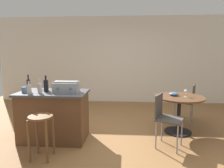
{
  "coord_description": "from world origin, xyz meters",
  "views": [
    {
      "loc": [
        0.18,
        -3.43,
        1.55
      ],
      "look_at": [
        -0.09,
        0.3,
        0.98
      ],
      "focal_mm": 32.04,
      "sensor_mm": 36.0,
      "label": 1
    }
  ],
  "objects_px": {
    "wooden_stool": "(41,127)",
    "dining_table": "(179,105)",
    "bottle_2": "(40,88)",
    "wine_glass": "(186,91)",
    "kitchen_island": "(54,116)",
    "folding_chair_far": "(188,100)",
    "folding_chair_near": "(166,116)",
    "bottle_1": "(46,85)",
    "bottle_4": "(29,85)",
    "cup_0": "(24,90)",
    "toolbox": "(66,87)",
    "cup_1": "(39,87)",
    "bottle_3": "(29,89)",
    "bottle_0": "(46,85)",
    "serving_bowl": "(174,94)"
  },
  "relations": [
    {
      "from": "bottle_1",
      "to": "cup_1",
      "type": "distance_m",
      "value": 0.31
    },
    {
      "from": "folding_chair_near",
      "to": "wine_glass",
      "type": "distance_m",
      "value": 0.81
    },
    {
      "from": "folding_chair_far",
      "to": "bottle_0",
      "type": "bearing_deg",
      "value": -160.83
    },
    {
      "from": "bottle_2",
      "to": "bottle_0",
      "type": "bearing_deg",
      "value": 91.41
    },
    {
      "from": "wooden_stool",
      "to": "cup_0",
      "type": "relative_size",
      "value": 5.58
    },
    {
      "from": "kitchen_island",
      "to": "folding_chair_far",
      "type": "height_order",
      "value": "kitchen_island"
    },
    {
      "from": "bottle_4",
      "to": "cup_0",
      "type": "bearing_deg",
      "value": -97.49
    },
    {
      "from": "bottle_2",
      "to": "kitchen_island",
      "type": "bearing_deg",
      "value": 44.55
    },
    {
      "from": "dining_table",
      "to": "bottle_2",
      "type": "bearing_deg",
      "value": -165.51
    },
    {
      "from": "toolbox",
      "to": "bottle_1",
      "type": "distance_m",
      "value": 0.37
    },
    {
      "from": "bottle_0",
      "to": "serving_bowl",
      "type": "height_order",
      "value": "bottle_0"
    },
    {
      "from": "folding_chair_near",
      "to": "bottle_1",
      "type": "xyz_separation_m",
      "value": [
        -2.07,
        0.13,
        0.47
      ]
    },
    {
      "from": "bottle_2",
      "to": "cup_0",
      "type": "bearing_deg",
      "value": 173.73
    },
    {
      "from": "wooden_stool",
      "to": "bottle_0",
      "type": "relative_size",
      "value": 2.59
    },
    {
      "from": "folding_chair_far",
      "to": "bottle_3",
      "type": "xyz_separation_m",
      "value": [
        -3.0,
        -1.34,
        0.44
      ]
    },
    {
      "from": "folding_chair_near",
      "to": "toolbox",
      "type": "xyz_separation_m",
      "value": [
        -1.7,
        0.1,
        0.45
      ]
    },
    {
      "from": "toolbox",
      "to": "wine_glass",
      "type": "relative_size",
      "value": 2.97
    },
    {
      "from": "bottle_0",
      "to": "bottle_1",
      "type": "relative_size",
      "value": 0.87
    },
    {
      "from": "bottle_4",
      "to": "cup_1",
      "type": "relative_size",
      "value": 2.73
    },
    {
      "from": "bottle_1",
      "to": "bottle_4",
      "type": "relative_size",
      "value": 0.96
    },
    {
      "from": "bottle_0",
      "to": "cup_1",
      "type": "xyz_separation_m",
      "value": [
        -0.17,
        0.09,
        -0.04
      ]
    },
    {
      "from": "folding_chair_near",
      "to": "cup_1",
      "type": "xyz_separation_m",
      "value": [
        -2.29,
        0.35,
        0.41
      ]
    },
    {
      "from": "folding_chair_far",
      "to": "bottle_2",
      "type": "bearing_deg",
      "value": -155.88
    },
    {
      "from": "bottle_4",
      "to": "bottle_2",
      "type": "bearing_deg",
      "value": -30.54
    },
    {
      "from": "dining_table",
      "to": "bottle_2",
      "type": "relative_size",
      "value": 3.97
    },
    {
      "from": "folding_chair_near",
      "to": "toolbox",
      "type": "height_order",
      "value": "toolbox"
    },
    {
      "from": "folding_chair_near",
      "to": "serving_bowl",
      "type": "height_order",
      "value": "folding_chair_near"
    },
    {
      "from": "bottle_2",
      "to": "wine_glass",
      "type": "height_order",
      "value": "bottle_2"
    },
    {
      "from": "bottle_3",
      "to": "serving_bowl",
      "type": "xyz_separation_m",
      "value": [
        2.56,
        0.77,
        -0.2
      ]
    },
    {
      "from": "wooden_stool",
      "to": "wine_glass",
      "type": "distance_m",
      "value": 2.65
    },
    {
      "from": "dining_table",
      "to": "bottle_2",
      "type": "xyz_separation_m",
      "value": [
        -2.49,
        -0.64,
        0.42
      ]
    },
    {
      "from": "serving_bowl",
      "to": "kitchen_island",
      "type": "bearing_deg",
      "value": -166.26
    },
    {
      "from": "cup_0",
      "to": "serving_bowl",
      "type": "height_order",
      "value": "cup_0"
    },
    {
      "from": "cup_1",
      "to": "toolbox",
      "type": "bearing_deg",
      "value": -22.73
    },
    {
      "from": "dining_table",
      "to": "folding_chair_near",
      "type": "relative_size",
      "value": 1.07
    },
    {
      "from": "folding_chair_far",
      "to": "bottle_3",
      "type": "height_order",
      "value": "bottle_3"
    },
    {
      "from": "toolbox",
      "to": "bottle_2",
      "type": "bearing_deg",
      "value": -164.03
    },
    {
      "from": "wooden_stool",
      "to": "wine_glass",
      "type": "relative_size",
      "value": 4.57
    },
    {
      "from": "bottle_2",
      "to": "toolbox",
      "type": "bearing_deg",
      "value": 15.97
    },
    {
      "from": "dining_table",
      "to": "folding_chair_far",
      "type": "xyz_separation_m",
      "value": [
        0.35,
        0.63,
        -0.04
      ]
    },
    {
      "from": "wooden_stool",
      "to": "cup_0",
      "type": "height_order",
      "value": "cup_0"
    },
    {
      "from": "cup_0",
      "to": "bottle_4",
      "type": "bearing_deg",
      "value": 82.51
    },
    {
      "from": "folding_chair_far",
      "to": "cup_1",
      "type": "bearing_deg",
      "value": -163.31
    },
    {
      "from": "wooden_stool",
      "to": "dining_table",
      "type": "height_order",
      "value": "dining_table"
    },
    {
      "from": "bottle_4",
      "to": "bottle_0",
      "type": "bearing_deg",
      "value": 23.83
    },
    {
      "from": "cup_1",
      "to": "bottle_0",
      "type": "bearing_deg",
      "value": -27.45
    },
    {
      "from": "bottle_2",
      "to": "wine_glass",
      "type": "bearing_deg",
      "value": 13.07
    },
    {
      "from": "toolbox",
      "to": "bottle_1",
      "type": "height_order",
      "value": "bottle_1"
    },
    {
      "from": "wooden_stool",
      "to": "bottle_3",
      "type": "height_order",
      "value": "bottle_3"
    },
    {
      "from": "bottle_4",
      "to": "cup_1",
      "type": "distance_m",
      "value": 0.24
    }
  ]
}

